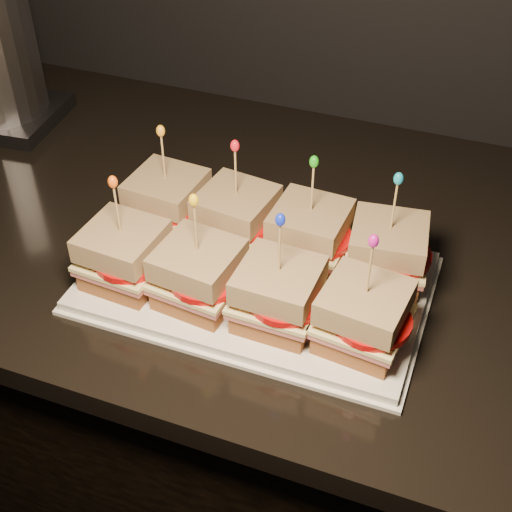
% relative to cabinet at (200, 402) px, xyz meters
% --- Properties ---
extents(cabinet, '(2.45, 0.71, 0.89)m').
position_rel_cabinet_xyz_m(cabinet, '(0.00, 0.00, 0.00)').
color(cabinet, black).
rests_on(cabinet, ground).
extents(granite_slab, '(2.49, 0.75, 0.04)m').
position_rel_cabinet_xyz_m(granite_slab, '(0.00, 0.00, 0.46)').
color(granite_slab, black).
rests_on(granite_slab, cabinet).
extents(platter, '(0.45, 0.28, 0.02)m').
position_rel_cabinet_xyz_m(platter, '(0.17, -0.13, 0.49)').
color(platter, white).
rests_on(platter, granite_slab).
extents(platter_rim, '(0.46, 0.29, 0.01)m').
position_rel_cabinet_xyz_m(platter_rim, '(0.17, -0.13, 0.48)').
color(platter_rim, white).
rests_on(platter_rim, granite_slab).
extents(sandwich_0_bread_bot, '(0.10, 0.10, 0.03)m').
position_rel_cabinet_xyz_m(sandwich_0_bread_bot, '(0.01, -0.07, 0.51)').
color(sandwich_0_bread_bot, brown).
rests_on(sandwich_0_bread_bot, platter).
extents(sandwich_0_ham, '(0.11, 0.11, 0.01)m').
position_rel_cabinet_xyz_m(sandwich_0_ham, '(0.01, -0.07, 0.53)').
color(sandwich_0_ham, '#B04E4D').
rests_on(sandwich_0_ham, sandwich_0_bread_bot).
extents(sandwich_0_cheese, '(0.11, 0.11, 0.01)m').
position_rel_cabinet_xyz_m(sandwich_0_cheese, '(0.01, -0.07, 0.53)').
color(sandwich_0_cheese, '#F9EE9B').
rests_on(sandwich_0_cheese, sandwich_0_ham).
extents(sandwich_0_tomato, '(0.09, 0.09, 0.01)m').
position_rel_cabinet_xyz_m(sandwich_0_tomato, '(0.02, -0.07, 0.54)').
color(sandwich_0_tomato, red).
rests_on(sandwich_0_tomato, sandwich_0_cheese).
extents(sandwich_0_bread_top, '(0.10, 0.10, 0.03)m').
position_rel_cabinet_xyz_m(sandwich_0_bread_top, '(0.01, -0.07, 0.56)').
color(sandwich_0_bread_top, '#603713').
rests_on(sandwich_0_bread_top, sandwich_0_tomato).
extents(sandwich_0_pick, '(0.00, 0.00, 0.09)m').
position_rel_cabinet_xyz_m(sandwich_0_pick, '(0.01, -0.07, 0.61)').
color(sandwich_0_pick, tan).
rests_on(sandwich_0_pick, sandwich_0_bread_top).
extents(sandwich_0_frill, '(0.01, 0.01, 0.02)m').
position_rel_cabinet_xyz_m(sandwich_0_frill, '(0.01, -0.07, 0.65)').
color(sandwich_0_frill, '#F7A123').
rests_on(sandwich_0_frill, sandwich_0_pick).
extents(sandwich_1_bread_bot, '(0.11, 0.11, 0.03)m').
position_rel_cabinet_xyz_m(sandwich_1_bread_bot, '(0.12, -0.07, 0.51)').
color(sandwich_1_bread_bot, brown).
rests_on(sandwich_1_bread_bot, platter).
extents(sandwich_1_ham, '(0.12, 0.11, 0.01)m').
position_rel_cabinet_xyz_m(sandwich_1_ham, '(0.12, -0.07, 0.53)').
color(sandwich_1_ham, '#B04E4D').
rests_on(sandwich_1_ham, sandwich_1_bread_bot).
extents(sandwich_1_cheese, '(0.12, 0.11, 0.01)m').
position_rel_cabinet_xyz_m(sandwich_1_cheese, '(0.12, -0.07, 0.53)').
color(sandwich_1_cheese, '#F9EE9B').
rests_on(sandwich_1_cheese, sandwich_1_ham).
extents(sandwich_1_tomato, '(0.09, 0.09, 0.01)m').
position_rel_cabinet_xyz_m(sandwich_1_tomato, '(0.13, -0.07, 0.54)').
color(sandwich_1_tomato, red).
rests_on(sandwich_1_tomato, sandwich_1_cheese).
extents(sandwich_1_bread_top, '(0.11, 0.11, 0.03)m').
position_rel_cabinet_xyz_m(sandwich_1_bread_top, '(0.12, -0.07, 0.56)').
color(sandwich_1_bread_top, '#603713').
rests_on(sandwich_1_bread_top, sandwich_1_tomato).
extents(sandwich_1_pick, '(0.00, 0.00, 0.09)m').
position_rel_cabinet_xyz_m(sandwich_1_pick, '(0.12, -0.07, 0.61)').
color(sandwich_1_pick, tan).
rests_on(sandwich_1_pick, sandwich_1_bread_top).
extents(sandwich_1_frill, '(0.01, 0.01, 0.02)m').
position_rel_cabinet_xyz_m(sandwich_1_frill, '(0.12, -0.07, 0.65)').
color(sandwich_1_frill, red).
rests_on(sandwich_1_frill, sandwich_1_pick).
extents(sandwich_2_bread_bot, '(0.10, 0.10, 0.03)m').
position_rel_cabinet_xyz_m(sandwich_2_bread_bot, '(0.22, -0.07, 0.51)').
color(sandwich_2_bread_bot, brown).
rests_on(sandwich_2_bread_bot, platter).
extents(sandwich_2_ham, '(0.11, 0.10, 0.01)m').
position_rel_cabinet_xyz_m(sandwich_2_ham, '(0.22, -0.07, 0.53)').
color(sandwich_2_ham, '#B04E4D').
rests_on(sandwich_2_ham, sandwich_2_bread_bot).
extents(sandwich_2_cheese, '(0.11, 0.11, 0.01)m').
position_rel_cabinet_xyz_m(sandwich_2_cheese, '(0.22, -0.07, 0.53)').
color(sandwich_2_cheese, '#F9EE9B').
rests_on(sandwich_2_cheese, sandwich_2_ham).
extents(sandwich_2_tomato, '(0.09, 0.09, 0.01)m').
position_rel_cabinet_xyz_m(sandwich_2_tomato, '(0.23, -0.07, 0.54)').
color(sandwich_2_tomato, red).
rests_on(sandwich_2_tomato, sandwich_2_cheese).
extents(sandwich_2_bread_top, '(0.10, 0.10, 0.03)m').
position_rel_cabinet_xyz_m(sandwich_2_bread_top, '(0.22, -0.07, 0.56)').
color(sandwich_2_bread_top, '#603713').
rests_on(sandwich_2_bread_top, sandwich_2_tomato).
extents(sandwich_2_pick, '(0.00, 0.00, 0.09)m').
position_rel_cabinet_xyz_m(sandwich_2_pick, '(0.22, -0.07, 0.61)').
color(sandwich_2_pick, tan).
rests_on(sandwich_2_pick, sandwich_2_bread_top).
extents(sandwich_2_frill, '(0.01, 0.01, 0.02)m').
position_rel_cabinet_xyz_m(sandwich_2_frill, '(0.22, -0.07, 0.65)').
color(sandwich_2_frill, green).
rests_on(sandwich_2_frill, sandwich_2_pick).
extents(sandwich_3_bread_bot, '(0.11, 0.11, 0.03)m').
position_rel_cabinet_xyz_m(sandwich_3_bread_bot, '(0.33, -0.07, 0.51)').
color(sandwich_3_bread_bot, brown).
rests_on(sandwich_3_bread_bot, platter).
extents(sandwich_3_ham, '(0.12, 0.11, 0.01)m').
position_rel_cabinet_xyz_m(sandwich_3_ham, '(0.33, -0.07, 0.53)').
color(sandwich_3_ham, '#B04E4D').
rests_on(sandwich_3_ham, sandwich_3_bread_bot).
extents(sandwich_3_cheese, '(0.12, 0.11, 0.01)m').
position_rel_cabinet_xyz_m(sandwich_3_cheese, '(0.33, -0.07, 0.53)').
color(sandwich_3_cheese, '#F9EE9B').
rests_on(sandwich_3_cheese, sandwich_3_ham).
extents(sandwich_3_tomato, '(0.09, 0.09, 0.01)m').
position_rel_cabinet_xyz_m(sandwich_3_tomato, '(0.34, -0.07, 0.54)').
color(sandwich_3_tomato, red).
rests_on(sandwich_3_tomato, sandwich_3_cheese).
extents(sandwich_3_bread_top, '(0.11, 0.11, 0.03)m').
position_rel_cabinet_xyz_m(sandwich_3_bread_top, '(0.33, -0.07, 0.56)').
color(sandwich_3_bread_top, '#603713').
rests_on(sandwich_3_bread_top, sandwich_3_tomato).
extents(sandwich_3_pick, '(0.00, 0.00, 0.09)m').
position_rel_cabinet_xyz_m(sandwich_3_pick, '(0.33, -0.07, 0.61)').
color(sandwich_3_pick, tan).
rests_on(sandwich_3_pick, sandwich_3_bread_top).
extents(sandwich_3_frill, '(0.01, 0.01, 0.02)m').
position_rel_cabinet_xyz_m(sandwich_3_frill, '(0.33, -0.07, 0.65)').
color(sandwich_3_frill, '#1299B4').
rests_on(sandwich_3_frill, sandwich_3_pick).
extents(sandwich_4_bread_bot, '(0.10, 0.10, 0.03)m').
position_rel_cabinet_xyz_m(sandwich_4_bread_bot, '(0.01, -0.19, 0.51)').
color(sandwich_4_bread_bot, brown).
rests_on(sandwich_4_bread_bot, platter).
extents(sandwich_4_ham, '(0.11, 0.11, 0.01)m').
position_rel_cabinet_xyz_m(sandwich_4_ham, '(0.01, -0.19, 0.53)').
color(sandwich_4_ham, '#B04E4D').
rests_on(sandwich_4_ham, sandwich_4_bread_bot).
extents(sandwich_4_cheese, '(0.11, 0.11, 0.01)m').
position_rel_cabinet_xyz_m(sandwich_4_cheese, '(0.01, -0.19, 0.53)').
color(sandwich_4_cheese, '#F9EE9B').
rests_on(sandwich_4_cheese, sandwich_4_ham).
extents(sandwich_4_tomato, '(0.09, 0.09, 0.01)m').
position_rel_cabinet_xyz_m(sandwich_4_tomato, '(0.02, -0.20, 0.54)').
color(sandwich_4_tomato, red).
rests_on(sandwich_4_tomato, sandwich_4_cheese).
extents(sandwich_4_bread_top, '(0.10, 0.10, 0.03)m').
position_rel_cabinet_xyz_m(sandwich_4_bread_top, '(0.01, -0.19, 0.56)').
color(sandwich_4_bread_top, '#603713').
rests_on(sandwich_4_bread_top, sandwich_4_tomato).
extents(sandwich_4_pick, '(0.00, 0.00, 0.09)m').
position_rel_cabinet_xyz_m(sandwich_4_pick, '(0.01, -0.19, 0.61)').
color(sandwich_4_pick, tan).
rests_on(sandwich_4_pick, sandwich_4_bread_top).
extents(sandwich_4_frill, '(0.01, 0.01, 0.02)m').
position_rel_cabinet_xyz_m(sandwich_4_frill, '(0.01, -0.19, 0.65)').
color(sandwich_4_frill, '#FE6015').
rests_on(sandwich_4_frill, sandwich_4_pick).
extents(sandwich_5_bread_bot, '(0.10, 0.10, 0.03)m').
position_rel_cabinet_xyz_m(sandwich_5_bread_bot, '(0.12, -0.19, 0.51)').
color(sandwich_5_bread_bot, brown).
rests_on(sandwich_5_bread_bot, platter).
extents(sandwich_5_ham, '(0.11, 0.11, 0.01)m').
position_rel_cabinet_xyz_m(sandwich_5_ham, '(0.12, -0.19, 0.53)').
color(sandwich_5_ham, '#B04E4D').
rests_on(sandwich_5_ham, sandwich_5_bread_bot).
extents(sandwich_5_cheese, '(0.12, 0.11, 0.01)m').
position_rel_cabinet_xyz_m(sandwich_5_cheese, '(0.12, -0.19, 0.53)').
color(sandwich_5_cheese, '#F9EE9B').
rests_on(sandwich_5_cheese, sandwich_5_ham).
extents(sandwich_5_tomato, '(0.09, 0.09, 0.01)m').
position_rel_cabinet_xyz_m(sandwich_5_tomato, '(0.13, -0.20, 0.54)').
color(sandwich_5_tomato, red).
rests_on(sandwich_5_tomato, sandwich_5_cheese).
extents(sandwich_5_bread_top, '(0.11, 0.11, 0.03)m').
position_rel_cabinet_xyz_m(sandwich_5_bread_top, '(0.12, -0.19, 0.56)').
color(sandwich_5_bread_top, '#603713').
rests_on(sandwich_5_bread_top, sandwich_5_tomato).
extents(sandwich_5_pick, '(0.00, 0.00, 0.09)m').
position_rel_cabinet_xyz_m(sandwich_5_pick, '(0.12, -0.19, 0.61)').
color(sandwich_5_pick, tan).
rests_on(sandwich_5_pick, sandwich_5_bread_top).
extents(sandwich_5_frill, '(0.01, 0.01, 0.02)m').
position_rel_cabinet_xyz_m(sandwich_5_frill, '(0.12, -0.19, 0.65)').
color(sandwich_5_frill, yellow).
rests_on(sandwich_5_frill, sandwich_5_pick).
extents(sandwich_6_bread_bot, '(0.10, 0.10, 0.03)m').
position_rel_cabinet_xyz_m(sandwich_6_bread_bot, '(0.22, -0.19, 0.51)').
color(sandwich_6_bread_bot, brown).
rests_on(sandwich_6_bread_bot, platter).
extents(sandwich_6_ham, '(0.11, 0.10, 0.01)m').
position_rel_cabinet_xyz_m(sandwich_6_ham, '(0.22, -0.19, 0.53)').
color(sandwich_6_ham, '#B04E4D').
rests_on(sandwich_6_ham, sandwich_6_bread_bot).
extents(sandwich_6_cheese, '(0.11, 0.10, 0.01)m').
position_rel_cabinet_xyz_m(sandwich_6_cheese, '(0.22, -0.19, 0.53)').
color(sandwich_6_cheese, '#F9EE9B').
rests_on(sandwich_6_cheese, sandwich_6_ham).
extents(sandwich_6_tomato, '(0.09, 0.09, 0.01)m').
position_rel_cabinet_xyz_m(sandwich_6_tomato, '(0.23, -0.20, 0.54)').
color(sandwich_6_tomato, red).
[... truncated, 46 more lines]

